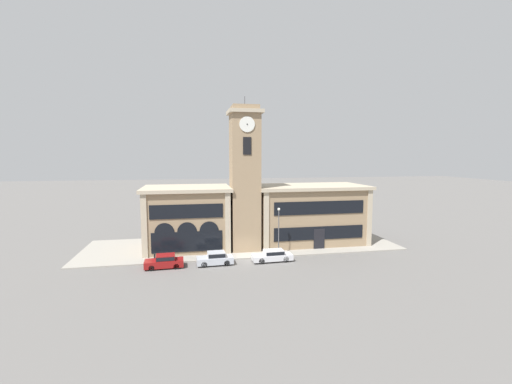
# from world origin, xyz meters

# --- Properties ---
(ground_plane) EXTENTS (300.00, 300.00, 0.00)m
(ground_plane) POSITION_xyz_m (0.00, 0.00, 0.00)
(ground_plane) COLOR #605E5B
(sidewalk_kerb) EXTENTS (42.91, 12.78, 0.15)m
(sidewalk_kerb) POSITION_xyz_m (0.00, 6.39, 0.07)
(sidewalk_kerb) COLOR gray
(sidewalk_kerb) RESTS_ON ground_plane
(clock_tower) EXTENTS (4.41, 4.41, 20.29)m
(clock_tower) POSITION_xyz_m (0.00, 4.27, 9.61)
(clock_tower) COLOR #937A5B
(clock_tower) RESTS_ON ground_plane
(town_hall_left_wing) EXTENTS (11.64, 9.06, 8.47)m
(town_hall_left_wing) POSITION_xyz_m (-7.63, 6.56, 4.26)
(town_hall_left_wing) COLOR #937A5B
(town_hall_left_wing) RESTS_ON ground_plane
(town_hall_right_wing) EXTENTS (16.00, 9.06, 8.42)m
(town_hall_right_wing) POSITION_xyz_m (9.81, 6.57, 4.23)
(town_hall_right_wing) COLOR #937A5B
(town_hall_right_wing) RESTS_ON ground_plane
(parked_car_near) EXTENTS (4.36, 2.00, 1.50)m
(parked_car_near) POSITION_xyz_m (-10.14, -1.45, 0.77)
(parked_car_near) COLOR maroon
(parked_car_near) RESTS_ON ground_plane
(parked_car_mid) EXTENTS (4.25, 1.92, 1.52)m
(parked_car_mid) POSITION_xyz_m (-4.42, -1.45, 0.79)
(parked_car_mid) COLOR #B2B7C1
(parked_car_mid) RESTS_ON ground_plane
(parked_car_far) EXTENTS (4.89, 1.90, 1.39)m
(parked_car_far) POSITION_xyz_m (2.46, -1.45, 0.73)
(parked_car_far) COLOR silver
(parked_car_far) RESTS_ON ground_plane
(street_lamp) EXTENTS (0.36, 0.36, 6.01)m
(street_lamp) POSITION_xyz_m (3.70, 0.59, 4.07)
(street_lamp) COLOR #4C4C51
(street_lamp) RESTS_ON sidewalk_kerb
(bollard) EXTENTS (0.18, 0.18, 1.06)m
(bollard) POSITION_xyz_m (-11.42, 0.43, 0.67)
(bollard) COLOR black
(bollard) RESTS_ON sidewalk_kerb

